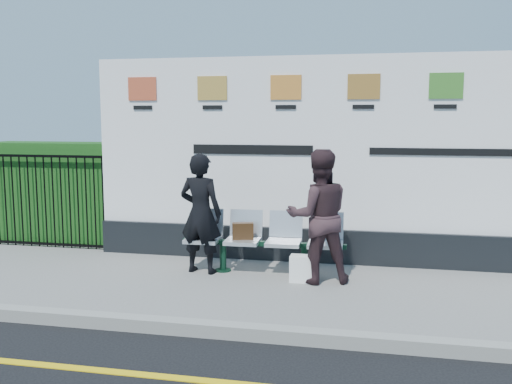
# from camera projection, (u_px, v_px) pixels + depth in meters

# --- Properties ---
(pavement) EXTENTS (14.00, 3.00, 0.12)m
(pavement) POSITION_uv_depth(u_px,v_px,m) (316.00, 292.00, 7.17)
(pavement) COLOR gray
(pavement) RESTS_ON ground
(kerb) EXTENTS (14.00, 0.18, 0.14)m
(kerb) POSITION_uv_depth(u_px,v_px,m) (301.00, 336.00, 5.71)
(kerb) COLOR gray
(kerb) RESTS_ON ground
(billboard) EXTENTS (8.00, 0.30, 3.00)m
(billboard) POSITION_uv_depth(u_px,v_px,m) (362.00, 175.00, 8.20)
(billboard) COLOR black
(billboard) RESTS_ON pavement
(hedge) EXTENTS (2.35, 0.70, 1.70)m
(hedge) POSITION_uv_depth(u_px,v_px,m) (60.00, 192.00, 9.72)
(hedge) COLOR #1B4F17
(hedge) RESTS_ON pavement
(railing) EXTENTS (2.05, 0.06, 1.54)m
(railing) POSITION_uv_depth(u_px,v_px,m) (45.00, 201.00, 9.30)
(railing) COLOR black
(railing) RESTS_ON pavement
(bench) EXTENTS (2.17, 0.63, 0.46)m
(bench) POSITION_uv_depth(u_px,v_px,m) (263.00, 256.00, 7.81)
(bench) COLOR silver
(bench) RESTS_ON pavement
(woman_left) EXTENTS (0.65, 0.48, 1.65)m
(woman_left) POSITION_uv_depth(u_px,v_px,m) (201.00, 213.00, 7.77)
(woman_left) COLOR black
(woman_left) RESTS_ON pavement
(woman_right) EXTENTS (1.00, 0.88, 1.73)m
(woman_right) POSITION_uv_depth(u_px,v_px,m) (319.00, 216.00, 7.32)
(woman_right) COLOR #372428
(woman_right) RESTS_ON pavement
(handbag_brown) EXTENTS (0.31, 0.20, 0.23)m
(handbag_brown) POSITION_uv_depth(u_px,v_px,m) (243.00, 231.00, 7.81)
(handbag_brown) COLOR #321E0E
(handbag_brown) RESTS_ON bench
(carrier_bag_white) EXTENTS (0.34, 0.21, 0.34)m
(carrier_bag_white) POSITION_uv_depth(u_px,v_px,m) (303.00, 269.00, 7.41)
(carrier_bag_white) COLOR white
(carrier_bag_white) RESTS_ON pavement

